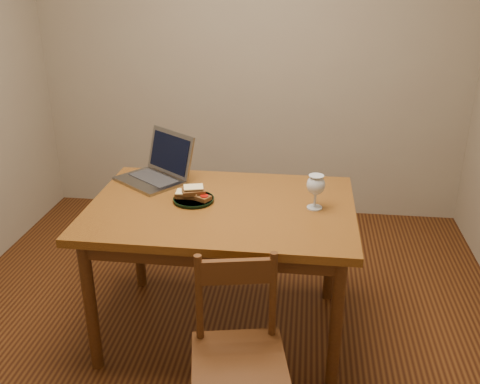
# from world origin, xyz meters

# --- Properties ---
(floor) EXTENTS (3.20, 3.20, 0.02)m
(floor) POSITION_xyz_m (0.00, 0.00, -0.01)
(floor) COLOR black
(floor) RESTS_ON ground
(back_wall) EXTENTS (3.20, 0.02, 2.60)m
(back_wall) POSITION_xyz_m (0.00, 1.61, 1.30)
(back_wall) COLOR gray
(back_wall) RESTS_ON floor
(front_wall) EXTENTS (3.20, 0.02, 2.60)m
(front_wall) POSITION_xyz_m (0.00, -1.61, 1.30)
(front_wall) COLOR gray
(front_wall) RESTS_ON floor
(table) EXTENTS (1.30, 0.90, 0.74)m
(table) POSITION_xyz_m (0.02, 0.02, 0.65)
(table) COLOR #4B250C
(table) RESTS_ON floor
(chair) EXTENTS (0.43, 0.42, 0.40)m
(chair) POSITION_xyz_m (0.19, -0.65, 0.43)
(chair) COLOR #3F200D
(chair) RESTS_ON floor
(plate) EXTENTS (0.20, 0.20, 0.02)m
(plate) POSITION_xyz_m (-0.12, 0.04, 0.75)
(plate) COLOR black
(plate) RESTS_ON table
(sandwich_cheese) EXTENTS (0.11, 0.07, 0.04)m
(sandwich_cheese) POSITION_xyz_m (-0.15, 0.05, 0.78)
(sandwich_cheese) COLOR #381E0C
(sandwich_cheese) RESTS_ON plate
(sandwich_tomato) EXTENTS (0.11, 0.10, 0.03)m
(sandwich_tomato) POSITION_xyz_m (-0.08, 0.03, 0.77)
(sandwich_tomato) COLOR #381E0C
(sandwich_tomato) RESTS_ON plate
(sandwich_top) EXTENTS (0.13, 0.10, 0.03)m
(sandwich_top) POSITION_xyz_m (-0.12, 0.05, 0.80)
(sandwich_top) COLOR #381E0C
(sandwich_top) RESTS_ON plate
(milk_glass) EXTENTS (0.09, 0.09, 0.17)m
(milk_glass) POSITION_xyz_m (0.48, 0.04, 0.83)
(milk_glass) COLOR white
(milk_glass) RESTS_ON table
(laptop) EXTENTS (0.46, 0.46, 0.25)m
(laptop) POSITION_xyz_m (-0.37, 0.32, 0.81)
(laptop) COLOR slate
(laptop) RESTS_ON table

